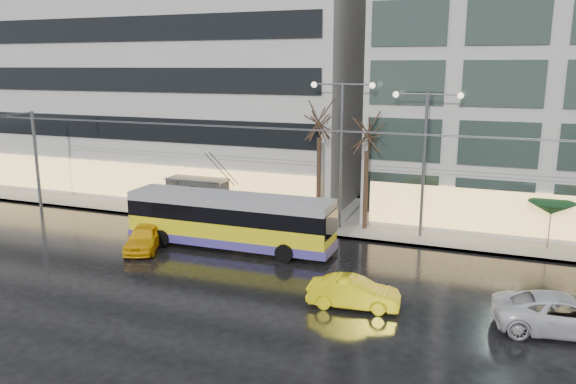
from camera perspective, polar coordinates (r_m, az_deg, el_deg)
The scene contains 18 objects.
ground at distance 26.82m, azimuth -5.36°, elevation -9.55°, with size 140.00×140.00×0.00m, color black.
sidewalk at distance 38.65m, azimuth 6.57°, elevation -2.45°, with size 80.00×10.00×0.15m, color gray.
kerb at distance 34.06m, azimuth 4.46°, elevation -4.50°, with size 80.00×0.10×0.15m, color slate.
building_left at distance 49.34m, azimuth -12.76°, elevation 13.60°, with size 34.00×14.00×22.00m, color #ABA7A3.
trolleybus at distance 31.90m, azimuth -5.92°, elevation -3.06°, with size 11.99×4.71×5.54m.
catenary at distance 32.32m, azimuth 2.32°, elevation 2.22°, with size 42.24×5.12×7.00m.
bus_shelter at distance 39.10m, azimuth -9.52°, elevation 0.48°, with size 4.20×1.60×2.51m.
street_lamp_near at distance 34.47m, azimuth 5.47°, elevation 5.76°, with size 3.96×0.36×9.03m.
street_lamp_far at distance 33.53m, azimuth 13.74°, elevation 4.78°, with size 3.96×0.36×8.53m.
tree_a at distance 34.98m, azimuth 3.21°, elevation 7.70°, with size 3.20×3.20×8.40m.
tree_b at distance 34.45m, azimuth 8.08°, elevation 6.37°, with size 3.20×3.20×7.70m.
parasol_a at distance 34.17m, azimuth 25.19°, elevation -1.52°, with size 2.50×2.50×2.65m.
taxi_a at distance 32.66m, azimuth -14.37°, elevation -4.47°, with size 1.66×4.13×1.41m, color #F4B50C.
taxi_b at distance 24.53m, azimuth 6.70°, elevation -10.13°, with size 1.37×3.93×1.30m, color yellow.
sedan_silver at distance 24.68m, azimuth 26.33°, elevation -11.05°, with size 2.46×5.33×1.48m, color silver.
pedestrian_a at distance 36.89m, azimuth -7.16°, elevation -0.76°, with size 1.28×1.29×2.19m.
pedestrian_b at distance 37.39m, azimuth -7.48°, elevation -1.63°, with size 0.87×0.75×1.57m.
pedestrian_c at distance 38.52m, azimuth -9.75°, elevation -0.77°, with size 1.12×1.09×2.11m.
Camera 1 is at (11.17, -22.17, 10.14)m, focal length 35.00 mm.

